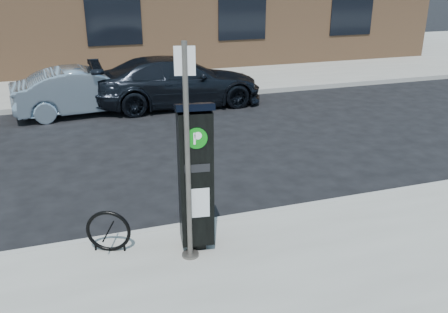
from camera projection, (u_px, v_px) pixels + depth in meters
name	position (u px, v px, depth m)	size (l,w,h in m)	color
ground	(213.00, 228.00, 7.39)	(120.00, 120.00, 0.00)	black
sidewalk_far	(112.00, 67.00, 19.75)	(60.00, 12.00, 0.15)	gray
curb_near	(213.00, 224.00, 7.35)	(60.00, 0.12, 0.16)	#9E9B93
curb_far	(134.00, 101.00, 14.46)	(60.00, 0.12, 0.16)	#9E9B93
parking_kiosk	(196.00, 176.00, 6.23)	(0.53, 0.48, 2.09)	black
sign_pole	(188.00, 158.00, 5.88)	(0.25, 0.23, 2.84)	#5D5752
bike_rack	(108.00, 231.00, 6.40)	(0.59, 0.26, 0.61)	black
car_silver	(86.00, 91.00, 13.28)	(1.38, 3.95, 1.30)	#93A9BB
car_dark	(178.00, 82.00, 14.04)	(2.04, 5.01, 1.45)	black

